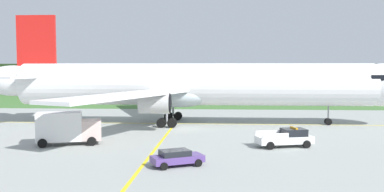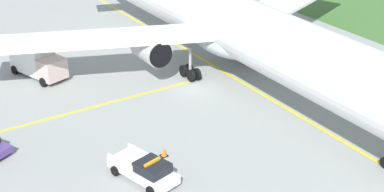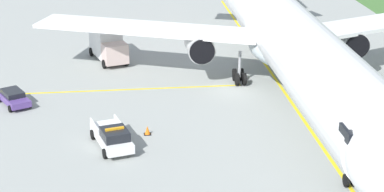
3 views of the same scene
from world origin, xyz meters
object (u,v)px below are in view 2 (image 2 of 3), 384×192
apron_cone (164,152)px  ops_pickup_truck (145,170)px  airliner (241,29)px  catering_truck (37,60)px

apron_cone → ops_pickup_truck: bearing=-52.6°
ops_pickup_truck → apron_cone: (-2.13, 2.79, -0.56)m
airliner → apron_cone: (8.06, -13.25, -4.98)m
ops_pickup_truck → airliner: bearing=122.4°
airliner → apron_cone: bearing=-58.7°
ops_pickup_truck → apron_cone: size_ratio=8.10×
airliner → ops_pickup_truck: 19.51m
airliner → catering_truck: 20.23m
airliner → ops_pickup_truck: size_ratio=10.04×
ops_pickup_truck → apron_cone: ops_pickup_truck is taller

